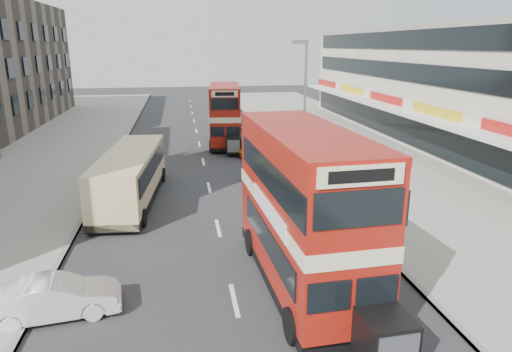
{
  "coord_description": "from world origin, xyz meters",
  "views": [
    {
      "loc": [
        -1.42,
        -10.69,
        7.81
      ],
      "look_at": [
        1.25,
        5.26,
        3.13
      ],
      "focal_mm": 31.85,
      "sensor_mm": 36.0,
      "label": 1
    }
  ],
  "objects_px": {
    "bus_second": "(225,115)",
    "car_right_b": "(267,148)",
    "street_lamp": "(304,94)",
    "coach": "(131,175)",
    "cyclist": "(264,154)",
    "pedestrian_near": "(329,158)",
    "car_right_c": "(244,122)",
    "bus_main": "(304,209)",
    "car_right_a": "(284,169)",
    "car_left_front": "(55,298)"
  },
  "relations": [
    {
      "from": "bus_second",
      "to": "car_right_b",
      "type": "relative_size",
      "value": 1.94
    },
    {
      "from": "street_lamp",
      "to": "coach",
      "type": "bearing_deg",
      "value": -151.73
    },
    {
      "from": "bus_second",
      "to": "cyclist",
      "type": "relative_size",
      "value": 3.98
    },
    {
      "from": "street_lamp",
      "to": "coach",
      "type": "distance_m",
      "value": 12.48
    },
    {
      "from": "bus_second",
      "to": "pedestrian_near",
      "type": "relative_size",
      "value": 4.44
    },
    {
      "from": "car_right_c",
      "to": "coach",
      "type": "bearing_deg",
      "value": -29.45
    },
    {
      "from": "street_lamp",
      "to": "pedestrian_near",
      "type": "relative_size",
      "value": 4.21
    },
    {
      "from": "coach",
      "to": "car_right_c",
      "type": "height_order",
      "value": "coach"
    },
    {
      "from": "street_lamp",
      "to": "bus_main",
      "type": "relative_size",
      "value": 0.87
    },
    {
      "from": "pedestrian_near",
      "to": "cyclist",
      "type": "xyz_separation_m",
      "value": [
        -3.39,
        3.42,
        -0.39
      ]
    },
    {
      "from": "car_right_b",
      "to": "car_right_a",
      "type": "bearing_deg",
      "value": -9.54
    },
    {
      "from": "car_left_front",
      "to": "car_right_a",
      "type": "relative_size",
      "value": 0.74
    },
    {
      "from": "bus_second",
      "to": "car_right_a",
      "type": "relative_size",
      "value": 1.71
    },
    {
      "from": "car_left_front",
      "to": "pedestrian_near",
      "type": "bearing_deg",
      "value": -51.49
    },
    {
      "from": "car_right_c",
      "to": "pedestrian_near",
      "type": "distance_m",
      "value": 17.14
    },
    {
      "from": "street_lamp",
      "to": "car_right_b",
      "type": "xyz_separation_m",
      "value": [
        -1.84,
        2.86,
        -4.17
      ]
    },
    {
      "from": "street_lamp",
      "to": "car_right_b",
      "type": "height_order",
      "value": "street_lamp"
    },
    {
      "from": "pedestrian_near",
      "to": "car_right_c",
      "type": "bearing_deg",
      "value": -109.18
    },
    {
      "from": "street_lamp",
      "to": "car_right_b",
      "type": "bearing_deg",
      "value": 122.69
    },
    {
      "from": "coach",
      "to": "car_right_b",
      "type": "xyz_separation_m",
      "value": [
        8.75,
        8.55,
        -0.82
      ]
    },
    {
      "from": "coach",
      "to": "car_right_a",
      "type": "height_order",
      "value": "coach"
    },
    {
      "from": "coach",
      "to": "cyclist",
      "type": "bearing_deg",
      "value": 43.41
    },
    {
      "from": "bus_second",
      "to": "pedestrian_near",
      "type": "height_order",
      "value": "bus_second"
    },
    {
      "from": "bus_second",
      "to": "car_left_front",
      "type": "bearing_deg",
      "value": 78.05
    },
    {
      "from": "street_lamp",
      "to": "bus_main",
      "type": "height_order",
      "value": "street_lamp"
    },
    {
      "from": "car_right_b",
      "to": "bus_second",
      "type": "bearing_deg",
      "value": -159.11
    },
    {
      "from": "bus_main",
      "to": "car_right_b",
      "type": "bearing_deg",
      "value": -99.94
    },
    {
      "from": "bus_second",
      "to": "coach",
      "type": "relative_size",
      "value": 0.91
    },
    {
      "from": "coach",
      "to": "car_left_front",
      "type": "xyz_separation_m",
      "value": [
        -1.26,
        -10.31,
        -0.82
      ]
    },
    {
      "from": "car_right_a",
      "to": "car_right_c",
      "type": "bearing_deg",
      "value": -177.58
    },
    {
      "from": "car_right_c",
      "to": "street_lamp",
      "type": "bearing_deg",
      "value": 1.89
    },
    {
      "from": "pedestrian_near",
      "to": "cyclist",
      "type": "distance_m",
      "value": 4.84
    },
    {
      "from": "street_lamp",
      "to": "bus_second",
      "type": "relative_size",
      "value": 0.95
    },
    {
      "from": "coach",
      "to": "car_right_b",
      "type": "bearing_deg",
      "value": 49.69
    },
    {
      "from": "car_left_front",
      "to": "car_right_c",
      "type": "bearing_deg",
      "value": -25.74
    },
    {
      "from": "coach",
      "to": "car_right_a",
      "type": "relative_size",
      "value": 1.87
    },
    {
      "from": "coach",
      "to": "car_right_c",
      "type": "xyz_separation_m",
      "value": [
        8.67,
        19.84,
        -0.77
      ]
    },
    {
      "from": "car_right_c",
      "to": "cyclist",
      "type": "distance_m",
      "value": 13.48
    },
    {
      "from": "bus_second",
      "to": "car_right_c",
      "type": "xyz_separation_m",
      "value": [
        2.47,
        6.62,
        -1.76
      ]
    },
    {
      "from": "bus_main",
      "to": "coach",
      "type": "xyz_separation_m",
      "value": [
        -6.46,
        9.64,
        -1.26
      ]
    },
    {
      "from": "bus_second",
      "to": "coach",
      "type": "distance_m",
      "value": 14.63
    },
    {
      "from": "coach",
      "to": "pedestrian_near",
      "type": "bearing_deg",
      "value": 19.69
    },
    {
      "from": "coach",
      "to": "car_left_front",
      "type": "distance_m",
      "value": 10.42
    },
    {
      "from": "coach",
      "to": "cyclist",
      "type": "height_order",
      "value": "coach"
    },
    {
      "from": "cyclist",
      "to": "pedestrian_near",
      "type": "bearing_deg",
      "value": -48.72
    },
    {
      "from": "bus_main",
      "to": "car_left_front",
      "type": "relative_size",
      "value": 2.51
    },
    {
      "from": "street_lamp",
      "to": "pedestrian_near",
      "type": "height_order",
      "value": "street_lamp"
    },
    {
      "from": "bus_second",
      "to": "car_right_c",
      "type": "distance_m",
      "value": 7.28
    },
    {
      "from": "bus_second",
      "to": "car_right_a",
      "type": "xyz_separation_m",
      "value": [
        2.38,
        -10.89,
        -1.7
      ]
    },
    {
      "from": "car_right_b",
      "to": "car_left_front",
      "type": "bearing_deg",
      "value": -35.83
    }
  ]
}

